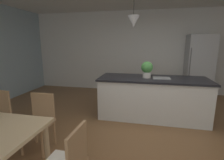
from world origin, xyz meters
TOP-DOWN VIEW (x-y plane):
  - ground_plane at (0.00, 0.00)m, footprint 10.00×8.40m
  - wall_back_kitchen at (0.00, 3.26)m, footprint 10.00×0.12m
  - chair_far_right at (-1.63, -0.50)m, footprint 0.41×0.41m
  - kitchen_island at (0.10, 1.06)m, footprint 2.34×0.89m
  - refrigerator at (1.49, 2.86)m, footprint 0.74×0.67m
  - pendant_over_island_main at (-0.35, 1.06)m, footprint 0.25×0.25m
  - potted_plant_on_island at (-0.03, 1.06)m, footprint 0.25×0.25m

SIDE VIEW (x-z plane):
  - ground_plane at x=0.00m, z-range -0.04..0.00m
  - kitchen_island at x=0.10m, z-range 0.01..0.92m
  - chair_far_right at x=-1.63m, z-range 0.04..0.91m
  - refrigerator at x=1.49m, z-range 0.00..1.90m
  - potted_plant_on_island at x=-0.03m, z-range 0.92..1.27m
  - wall_back_kitchen at x=0.00m, z-range 0.00..2.70m
  - pendant_over_island_main at x=-0.35m, z-range 1.72..2.45m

